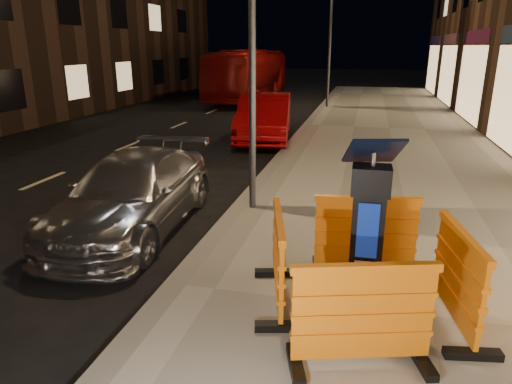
% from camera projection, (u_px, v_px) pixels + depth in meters
% --- Properties ---
extents(ground_plane, '(120.00, 120.00, 0.00)m').
position_uv_depth(ground_plane, '(176.00, 294.00, 5.74)').
color(ground_plane, black).
rests_on(ground_plane, ground).
extents(sidewalk, '(6.00, 60.00, 0.15)m').
position_uv_depth(sidewalk, '(428.00, 321.00, 5.04)').
color(sidewalk, gray).
rests_on(sidewalk, ground).
extents(kerb, '(0.30, 60.00, 0.15)m').
position_uv_depth(kerb, '(175.00, 289.00, 5.72)').
color(kerb, slate).
rests_on(kerb, ground).
extents(parking_kiosk, '(0.70, 0.70, 1.87)m').
position_uv_depth(parking_kiosk, '(367.00, 234.00, 4.83)').
color(parking_kiosk, black).
rests_on(parking_kiosk, sidewalk).
extents(barrier_front, '(1.44, 0.91, 1.04)m').
position_uv_depth(barrier_front, '(363.00, 317.00, 4.08)').
color(barrier_front, orange).
rests_on(barrier_front, sidewalk).
extents(barrier_back, '(1.40, 0.75, 1.04)m').
position_uv_depth(barrier_back, '(365.00, 235.00, 5.83)').
color(barrier_back, orange).
rests_on(barrier_back, sidewalk).
extents(barrier_kerbside, '(0.85, 1.43, 1.04)m').
position_uv_depth(barrier_kerbside, '(278.00, 259.00, 5.17)').
color(barrier_kerbside, orange).
rests_on(barrier_kerbside, sidewalk).
extents(barrier_bldgside, '(0.77, 1.41, 1.04)m').
position_uv_depth(barrier_bldgside, '(458.00, 279.00, 4.74)').
color(barrier_bldgside, orange).
rests_on(barrier_bldgside, sidewalk).
extents(car_silver, '(1.98, 4.38, 1.25)m').
position_uv_depth(car_silver, '(136.00, 228.00, 7.83)').
color(car_silver, '#A0A0A5').
rests_on(car_silver, ground).
extents(car_red, '(2.24, 4.74, 1.50)m').
position_uv_depth(car_red, '(265.00, 140.00, 15.13)').
color(car_red, '#93070C').
rests_on(car_red, ground).
extents(bus_doubledecker, '(2.46, 10.01, 2.78)m').
position_uv_depth(bus_doubledecker, '(249.00, 100.00, 26.50)').
color(bus_doubledecker, maroon).
rests_on(bus_doubledecker, ground).
extents(street_lamp_mid, '(0.12, 0.12, 6.00)m').
position_uv_depth(street_lamp_mid, '(252.00, 35.00, 7.50)').
color(street_lamp_mid, '#3F3F44').
rests_on(street_lamp_mid, sidewalk).
extents(street_lamp_far, '(0.12, 0.12, 6.00)m').
position_uv_depth(street_lamp_far, '(330.00, 42.00, 21.37)').
color(street_lamp_far, '#3F3F44').
rests_on(street_lamp_far, sidewalk).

